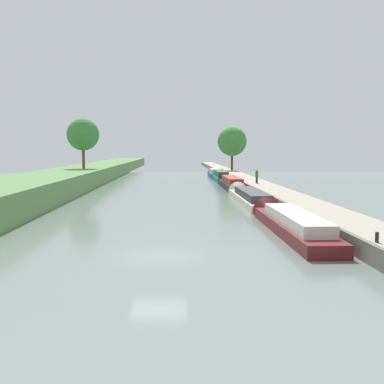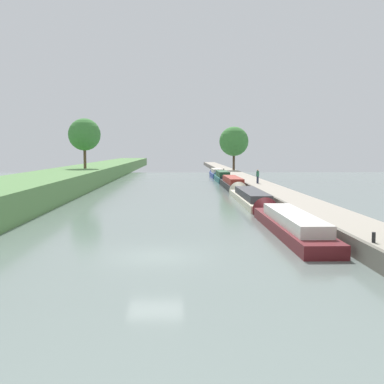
{
  "view_description": "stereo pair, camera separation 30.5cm",
  "coord_description": "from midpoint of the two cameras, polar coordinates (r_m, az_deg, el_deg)",
  "views": [
    {
      "loc": [
        0.78,
        -21.32,
        4.84
      ],
      "look_at": [
        2.25,
        21.79,
        1.0
      ],
      "focal_mm": 44.68,
      "sensor_mm": 36.0,
      "label": 1
    },
    {
      "loc": [
        1.08,
        -21.33,
        4.84
      ],
      "look_at": [
        2.25,
        21.79,
        1.0
      ],
      "focal_mm": 44.68,
      "sensor_mm": 36.0,
      "label": 2
    }
  ],
  "objects": [
    {
      "name": "tree_rightbank_midnear",
      "position": [
        93.27,
        4.71,
        6.04
      ],
      "size": [
        5.67,
        5.67,
        8.4
      ],
      "color": "#4C3828",
      "rests_on": "right_towpath"
    },
    {
      "name": "narrowboat_maroon",
      "position": [
        28.94,
        11.21,
        -3.57
      ],
      "size": [
        2.05,
        14.92,
        1.94
      ],
      "color": "maroon",
      "rests_on": "ground_plane"
    },
    {
      "name": "mooring_bollard_near",
      "position": [
        22.03,
        20.84,
        -5.06
      ],
      "size": [
        0.16,
        0.16,
        0.45
      ],
      "color": "black",
      "rests_on": "right_towpath"
    },
    {
      "name": "narrowboat_teal",
      "position": [
        73.28,
        3.31,
        1.81
      ],
      "size": [
        1.85,
        11.52,
        2.1
      ],
      "color": "#195B60",
      "rests_on": "ground_plane"
    },
    {
      "name": "ground_plane",
      "position": [
        21.89,
        -4.38,
        -7.71
      ],
      "size": [
        160.0,
        160.0,
        0.0
      ],
      "primitive_type": "plane",
      "color": "slate"
    },
    {
      "name": "tree_leftbank_upstream",
      "position": [
        69.62,
        -13.0,
        6.7
      ],
      "size": [
        4.55,
        4.55,
        7.08
      ],
      "color": "brown",
      "rests_on": "left_grassy_bank"
    },
    {
      "name": "mooring_bollard_far",
      "position": [
        89.29,
        3.5,
        2.67
      ],
      "size": [
        0.16,
        0.16,
        0.45
      ],
      "color": "black",
      "rests_on": "right_towpath"
    },
    {
      "name": "narrowboat_black",
      "position": [
        60.27,
        4.49,
        1.05
      ],
      "size": [
        1.94,
        15.04,
        2.04
      ],
      "color": "black",
      "rests_on": "ground_plane"
    },
    {
      "name": "narrowboat_blue",
      "position": [
        84.7,
        2.61,
        2.22
      ],
      "size": [
        1.92,
        10.55,
        2.04
      ],
      "color": "#283D93",
      "rests_on": "ground_plane"
    },
    {
      "name": "narrowboat_cream",
      "position": [
        44.83,
        6.59,
        -0.53
      ],
      "size": [
        2.2,
        16.29,
        2.09
      ],
      "color": "beige",
      "rests_on": "ground_plane"
    },
    {
      "name": "person_walking",
      "position": [
        56.83,
        7.59,
        1.91
      ],
      "size": [
        0.34,
        0.34,
        1.66
      ],
      "color": "#282D42",
      "rests_on": "right_towpath"
    },
    {
      "name": "stone_quay",
      "position": [
        23.22,
        18.52,
        -6.07
      ],
      "size": [
        0.25,
        260.0,
        0.91
      ],
      "color": "#6B665B",
      "rests_on": "ground_plane"
    }
  ]
}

